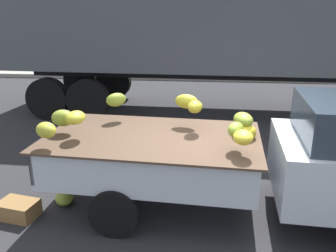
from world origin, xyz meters
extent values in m
plane|color=#28282B|center=(0.00, 0.00, 0.00)|extent=(220.00, 220.00, 0.00)
cube|color=gray|center=(0.00, 9.90, 0.08)|extent=(80.00, 0.80, 0.16)
cube|color=silver|center=(-1.00, 0.05, 0.58)|extent=(2.93, 1.82, 0.08)
cube|color=silver|center=(-0.94, 0.84, 0.84)|extent=(2.83, 0.24, 0.44)
cube|color=silver|center=(-1.05, -0.74, 0.84)|extent=(2.83, 0.24, 0.44)
cube|color=silver|center=(0.39, -0.04, 0.84)|extent=(0.16, 1.63, 0.44)
cube|color=silver|center=(-2.38, 0.14, 0.84)|extent=(0.16, 1.63, 0.44)
cube|color=#B21914|center=(-0.94, 0.87, 0.80)|extent=(2.71, 0.19, 0.07)
cube|color=brown|center=(-1.00, 0.05, 1.07)|extent=(3.06, 1.94, 0.03)
ellipsoid|color=gold|center=(-1.99, -0.16, 1.38)|extent=(0.25, 0.35, 0.17)
ellipsoid|color=olive|center=(-1.66, 0.71, 1.42)|extent=(0.38, 0.38, 0.21)
ellipsoid|color=olive|center=(0.24, 0.19, 1.32)|extent=(0.32, 0.42, 0.19)
ellipsoid|color=yellow|center=(0.17, -0.55, 1.32)|extent=(0.24, 0.30, 0.17)
ellipsoid|color=#90A531|center=(-2.25, 0.03, 1.31)|extent=(0.34, 0.27, 0.23)
ellipsoid|color=gold|center=(-2.24, -0.54, 1.33)|extent=(0.37, 0.37, 0.20)
ellipsoid|color=gold|center=(0.29, 0.05, 1.16)|extent=(0.37, 0.42, 0.22)
ellipsoid|color=olive|center=(0.10, -0.35, 1.35)|extent=(0.27, 0.34, 0.18)
ellipsoid|color=gold|center=(-0.56, 0.59, 1.45)|extent=(0.39, 0.29, 0.21)
ellipsoid|color=gold|center=(-0.42, 0.31, 1.44)|extent=(0.26, 0.33, 0.18)
cylinder|color=black|center=(-1.28, 0.86, 0.32)|extent=(0.65, 0.24, 0.64)
cylinder|color=black|center=(-1.38, -0.72, 0.32)|extent=(0.65, 0.24, 0.64)
cube|color=#4C5156|center=(0.41, 5.11, 2.60)|extent=(12.07, 2.84, 2.70)
cube|color=black|center=(0.41, 5.11, 1.10)|extent=(11.05, 0.71, 0.30)
cylinder|color=black|center=(-3.16, 6.42, 0.54)|extent=(1.09, 0.33, 1.08)
cylinder|color=black|center=(-3.23, 4.02, 0.54)|extent=(1.09, 0.33, 1.08)
cylinder|color=black|center=(-4.24, 6.45, 0.54)|extent=(1.09, 0.33, 1.08)
cylinder|color=black|center=(-4.30, 4.05, 0.54)|extent=(1.09, 0.33, 1.08)
ellipsoid|color=olive|center=(-2.31, -0.05, 0.09)|extent=(0.38, 0.43, 0.18)
cube|color=olive|center=(-2.82, -0.46, 0.12)|extent=(0.58, 0.45, 0.23)
camera|label=1|loc=(-0.32, -4.54, 2.76)|focal=38.08mm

